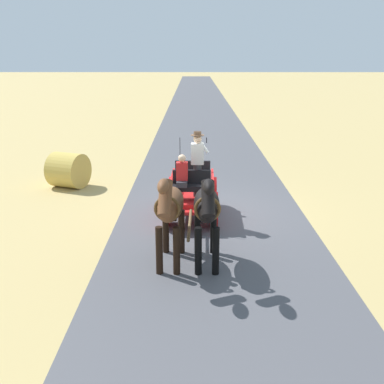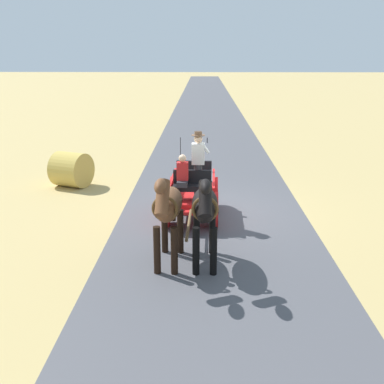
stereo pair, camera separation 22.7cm
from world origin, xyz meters
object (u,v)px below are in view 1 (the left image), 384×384
object	(u,v)px
horse_near_side	(207,208)
hay_bale	(68,170)
horse_off_side	(170,208)

from	to	relation	value
horse_near_side	hay_bale	world-z (taller)	horse_near_side
horse_near_side	horse_off_side	world-z (taller)	same
horse_off_side	horse_near_side	bearing A→B (deg)	178.65
horse_near_side	horse_off_side	bearing A→B (deg)	-1.35
hay_bale	horse_near_side	bearing A→B (deg)	126.69
horse_off_side	hay_bale	xyz separation A→B (m)	(3.81, -6.15, -0.72)
horse_near_side	horse_off_side	size ratio (longest dim) A/B	1.00
horse_off_side	hay_bale	bearing A→B (deg)	-58.21
horse_near_side	hay_bale	size ratio (longest dim) A/B	1.84
horse_near_side	hay_bale	bearing A→B (deg)	-53.31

